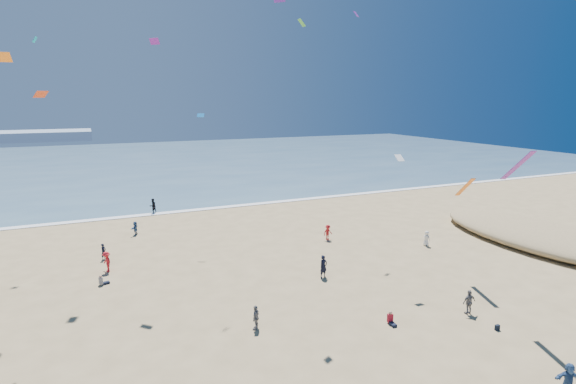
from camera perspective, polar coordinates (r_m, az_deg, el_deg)
name	(u,v)px	position (r m, az deg, el deg)	size (l,w,h in m)	color
ocean	(121,163)	(107.31, -20.39, 3.42)	(220.00, 100.00, 0.06)	#476B84
surf_line	(152,214)	(58.27, -16.90, -2.73)	(220.00, 1.20, 0.08)	white
standing_flyers	(250,294)	(31.85, -4.83, -12.78)	(40.57, 56.92, 1.91)	white
seated_group	(304,374)	(24.41, 1.99, -22.10)	(17.44, 31.12, 0.84)	white
navy_bag	(497,328)	(31.73, 25.04, -15.33)	(0.28, 0.18, 0.34)	black
kites_aloft	(364,93)	(29.64, 9.58, 12.34)	(36.20, 42.81, 26.08)	silver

